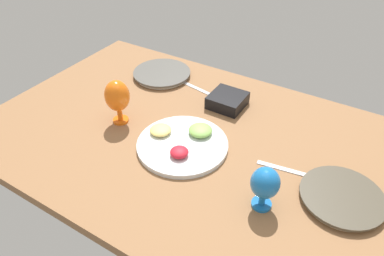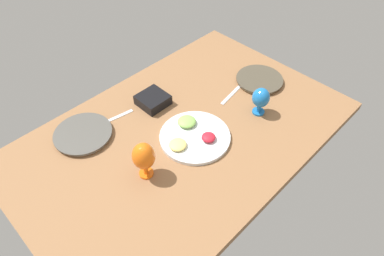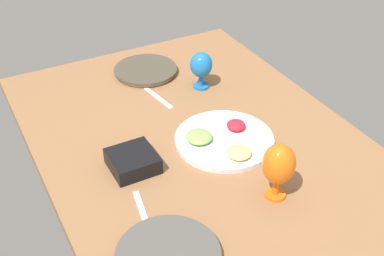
{
  "view_description": "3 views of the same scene",
  "coord_description": "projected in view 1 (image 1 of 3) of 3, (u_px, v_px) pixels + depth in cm",
  "views": [
    {
      "loc": [
        -54.99,
        88.71,
        85.39
      ],
      "look_at": [
        -0.66,
        -0.56,
        3.4
      ],
      "focal_mm": 33.06,
      "sensor_mm": 36.0,
      "label": 1
    },
    {
      "loc": [
        76.91,
        82.48,
        119.87
      ],
      "look_at": [
        -2.56,
        3.67,
        3.4
      ],
      "focal_mm": 32.06,
      "sensor_mm": 36.0,
      "label": 2
    },
    {
      "loc": [
        114.34,
        -66.73,
        103.21
      ],
      "look_at": [
        -9.2,
        -1.05,
        3.4
      ],
      "focal_mm": 47.53,
      "sensor_mm": 36.0,
      "label": 3
    }
  ],
  "objects": [
    {
      "name": "square_bowl_black",
      "position": [
        227.0,
        100.0,
        1.49
      ],
      "size": [
        14.2,
        14.2,
        5.32
      ],
      "color": "black",
      "rests_on": "ground_plane"
    },
    {
      "name": "dinner_plate_right",
      "position": [
        162.0,
        74.0,
        1.7
      ],
      "size": [
        27.37,
        27.37,
        2.35
      ],
      "color": "silver",
      "rests_on": "ground_plane"
    },
    {
      "name": "fruit_platter",
      "position": [
        183.0,
        143.0,
        1.29
      ],
      "size": [
        33.41,
        33.41,
        4.67
      ],
      "color": "silver",
      "rests_on": "ground_plane"
    },
    {
      "name": "dinner_plate_left",
      "position": [
        342.0,
        197.0,
        1.09
      ],
      "size": [
        25.86,
        25.86,
        2.28
      ],
      "color": "beige",
      "rests_on": "ground_plane"
    },
    {
      "name": "ground_plane",
      "position": [
        190.0,
        139.0,
        1.36
      ],
      "size": [
        160.0,
        104.0,
        4.0
      ],
      "primitive_type": "cube",
      "color": "#8C603D"
    },
    {
      "name": "hurricane_glass_blue",
      "position": [
        265.0,
        184.0,
        1.02
      ],
      "size": [
        8.71,
        8.71,
        14.96
      ],
      "color": "#1B6CB9",
      "rests_on": "ground_plane"
    },
    {
      "name": "fork_by_left_plate",
      "position": [
        283.0,
        169.0,
        1.2
      ],
      "size": [
        18.07,
        4.48,
        0.6
      ],
      "primitive_type": "cube",
      "rotation": [
        0.0,
        0.0,
        0.15
      ],
      "color": "silver",
      "rests_on": "ground_plane"
    },
    {
      "name": "hurricane_glass_orange",
      "position": [
        117.0,
        97.0,
        1.35
      ],
      "size": [
        9.63,
        9.63,
        18.4
      ],
      "color": "orange",
      "rests_on": "ground_plane"
    },
    {
      "name": "fork_by_right_plate",
      "position": [
        194.0,
        87.0,
        1.62
      ],
      "size": [
        18.04,
        4.89,
        0.6
      ],
      "primitive_type": "cube",
      "rotation": [
        0.0,
        0.0,
        -0.17
      ],
      "color": "silver",
      "rests_on": "ground_plane"
    }
  ]
}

